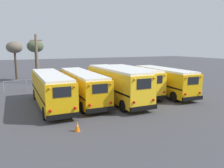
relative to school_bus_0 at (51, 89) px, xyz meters
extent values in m
plane|color=#424247|center=(6.26, 0.37, -1.66)|extent=(160.00, 160.00, 0.00)
cube|color=#EAAA0F|center=(0.00, 0.02, -0.06)|extent=(2.55, 9.95, 2.49)
cube|color=white|center=(0.00, 0.02, 1.28)|extent=(2.35, 9.55, 0.20)
cube|color=black|center=(-0.10, -4.97, -1.13)|extent=(2.39, 0.25, 0.36)
cube|color=black|center=(-0.10, -4.95, 0.62)|extent=(1.29, 0.06, 0.75)
sphere|color=red|center=(-0.98, -4.97, -0.63)|extent=(0.22, 0.22, 0.22)
sphere|color=orange|center=(-0.98, -4.97, 0.96)|extent=(0.18, 0.18, 0.18)
sphere|color=red|center=(0.77, -5.00, -0.63)|extent=(0.22, 0.22, 0.22)
sphere|color=orange|center=(0.77, -5.00, 0.96)|extent=(0.18, 0.18, 0.18)
cube|color=black|center=(-1.18, 0.04, -0.25)|extent=(0.23, 9.71, 0.14)
cube|color=black|center=(1.18, -0.01, -0.25)|extent=(0.23, 9.71, 0.14)
cylinder|color=black|center=(-1.01, 3.69, -1.16)|extent=(0.30, 1.01, 1.01)
cylinder|color=black|center=(1.17, 3.65, -1.16)|extent=(0.30, 1.01, 1.01)
cylinder|color=black|center=(-1.17, -3.61, -1.16)|extent=(0.30, 1.01, 1.01)
cylinder|color=black|center=(1.02, -3.66, -1.16)|extent=(0.30, 1.01, 1.01)
cube|color=#E5A00C|center=(3.13, 0.66, -0.11)|extent=(2.74, 10.56, 2.41)
cube|color=white|center=(3.13, 0.66, 1.19)|extent=(2.54, 10.13, 0.20)
cube|color=black|center=(2.92, -4.62, -1.14)|extent=(2.38, 0.29, 0.36)
cube|color=black|center=(2.92, -4.59, 0.55)|extent=(1.28, 0.08, 0.72)
sphere|color=red|center=(2.05, -4.59, -0.66)|extent=(0.22, 0.22, 0.22)
sphere|color=orange|center=(2.05, -4.59, 0.87)|extent=(0.18, 0.18, 0.18)
sphere|color=red|center=(3.79, -4.66, -0.66)|extent=(0.22, 0.22, 0.22)
sphere|color=orange|center=(3.79, -4.66, 0.87)|extent=(0.18, 0.18, 0.18)
cube|color=black|center=(1.95, 0.70, -0.29)|extent=(0.43, 10.26, 0.14)
cube|color=black|center=(4.31, 0.61, -0.29)|extent=(0.43, 10.26, 0.14)
cylinder|color=black|center=(2.20, 4.63, -1.17)|extent=(0.32, 0.99, 0.98)
cylinder|color=black|center=(4.37, 4.55, -1.17)|extent=(0.32, 0.99, 0.98)
cylinder|color=black|center=(1.89, -3.23, -1.17)|extent=(0.32, 0.99, 0.98)
cylinder|color=black|center=(4.06, -3.32, -1.17)|extent=(0.32, 0.99, 0.98)
cube|color=yellow|center=(6.26, -0.77, 0.09)|extent=(2.54, 9.89, 2.78)
cube|color=white|center=(6.26, -0.77, 1.58)|extent=(2.34, 9.49, 0.20)
cube|color=black|center=(6.22, -5.74, -1.12)|extent=(2.50, 0.22, 0.36)
cube|color=black|center=(6.22, -5.72, 0.86)|extent=(1.35, 0.04, 0.83)
sphere|color=red|center=(5.30, -5.75, -0.53)|extent=(0.22, 0.22, 0.22)
sphere|color=orange|center=(5.30, -5.75, 1.26)|extent=(0.18, 0.18, 0.18)
sphere|color=red|center=(7.14, -5.76, -0.53)|extent=(0.22, 0.22, 0.22)
sphere|color=orange|center=(7.14, -5.76, 1.26)|extent=(0.18, 0.18, 0.18)
cube|color=black|center=(5.02, -0.76, -0.12)|extent=(0.11, 9.67, 0.14)
cube|color=black|center=(7.50, -0.78, -0.12)|extent=(0.11, 9.67, 0.14)
cylinder|color=black|center=(5.14, 2.88, -1.14)|extent=(0.29, 1.05, 1.04)
cylinder|color=black|center=(7.44, 2.86, -1.14)|extent=(0.29, 1.05, 1.04)
cylinder|color=black|center=(5.08, -4.39, -1.14)|extent=(0.29, 1.05, 1.04)
cylinder|color=black|center=(7.38, -4.41, -1.14)|extent=(0.29, 1.05, 1.04)
cube|color=yellow|center=(9.39, 1.49, -0.04)|extent=(2.53, 9.59, 2.55)
cube|color=white|center=(9.39, 1.49, 1.34)|extent=(2.33, 9.20, 0.20)
cube|color=black|center=(9.30, -3.32, -1.14)|extent=(2.41, 0.24, 0.36)
cube|color=black|center=(9.30, -3.30, 0.66)|extent=(1.30, 0.05, 0.77)
sphere|color=red|center=(8.42, -3.32, -0.61)|extent=(0.22, 0.22, 0.22)
sphere|color=orange|center=(8.42, -3.32, 1.02)|extent=(0.18, 0.18, 0.18)
sphere|color=red|center=(10.19, -3.35, -0.61)|extent=(0.22, 0.22, 0.22)
sphere|color=orange|center=(10.19, -3.35, 1.02)|extent=(0.18, 0.18, 0.18)
cube|color=black|center=(8.20, 1.51, -0.23)|extent=(0.19, 9.36, 0.14)
cube|color=black|center=(10.58, 1.47, -0.23)|extent=(0.19, 9.36, 0.14)
cylinder|color=black|center=(8.35, 4.98, -1.17)|extent=(0.30, 1.00, 0.99)
cylinder|color=black|center=(10.55, 4.94, -1.17)|extent=(0.30, 1.00, 0.99)
cylinder|color=black|center=(8.23, -1.97, -1.17)|extent=(0.30, 1.00, 0.99)
cylinder|color=black|center=(10.43, -2.00, -1.17)|extent=(0.30, 1.00, 0.99)
cube|color=#EAAA0F|center=(12.52, -0.30, -0.07)|extent=(2.88, 9.49, 2.44)
cube|color=white|center=(12.52, -0.30, 1.25)|extent=(2.67, 9.11, 0.20)
cube|color=black|center=(12.25, -5.02, -1.11)|extent=(2.40, 0.34, 0.36)
cube|color=black|center=(12.25, -5.00, 0.60)|extent=(1.29, 0.10, 0.73)
sphere|color=red|center=(11.37, -4.98, -0.62)|extent=(0.22, 0.22, 0.22)
sphere|color=orange|center=(11.37, -4.98, 0.93)|extent=(0.18, 0.18, 0.18)
sphere|color=red|center=(13.13, -5.08, -0.62)|extent=(0.22, 0.22, 0.22)
sphere|color=orange|center=(13.13, -5.08, 0.93)|extent=(0.18, 0.18, 0.18)
cube|color=black|center=(11.34, -0.23, -0.26)|extent=(0.55, 9.17, 0.14)
cube|color=black|center=(13.70, -0.37, -0.26)|extent=(0.55, 9.17, 0.14)
cylinder|color=black|center=(11.62, 3.14, -1.13)|extent=(0.34, 1.08, 1.06)
cylinder|color=black|center=(13.80, 3.02, -1.13)|extent=(0.34, 1.08, 1.06)
cylinder|color=black|center=(11.23, -3.62, -1.13)|extent=(0.34, 1.08, 1.06)
cylinder|color=black|center=(13.42, -3.75, -1.13)|extent=(0.34, 1.08, 1.06)
cylinder|color=#75604C|center=(0.64, 14.15, 1.94)|extent=(0.36, 0.36, 7.20)
cube|color=#75604C|center=(0.64, 14.15, 4.67)|extent=(1.80, 0.14, 0.14)
cylinder|color=#473323|center=(0.79, 16.46, 0.73)|extent=(0.35, 0.35, 4.79)
ellipsoid|color=#4C563D|center=(0.79, 16.46, 3.82)|extent=(2.53, 2.53, 1.89)
cylinder|color=#473323|center=(-2.10, 19.89, 0.65)|extent=(0.33, 0.33, 4.62)
ellipsoid|color=#6B6051|center=(-2.10, 19.89, 3.66)|extent=(2.56, 2.56, 1.92)
cylinder|color=#939399|center=(-4.00, 8.42, -0.96)|extent=(0.06, 0.06, 1.40)
cylinder|color=#939399|center=(-1.43, 8.42, -0.96)|extent=(0.06, 0.06, 1.40)
cylinder|color=#939399|center=(1.13, 8.42, -0.96)|extent=(0.06, 0.06, 1.40)
cylinder|color=#939399|center=(3.69, 8.42, -0.96)|extent=(0.06, 0.06, 1.40)
cylinder|color=#939399|center=(6.26, 8.42, -0.96)|extent=(0.06, 0.06, 1.40)
cylinder|color=#939399|center=(8.82, 8.42, -0.96)|extent=(0.06, 0.06, 1.40)
cylinder|color=#939399|center=(11.39, 8.42, -0.96)|extent=(0.06, 0.06, 1.40)
cylinder|color=#939399|center=(13.95, 8.42, -0.96)|extent=(0.06, 0.06, 1.40)
cylinder|color=#939399|center=(16.52, 8.42, -0.96)|extent=(0.06, 0.06, 1.40)
cylinder|color=#939399|center=(6.26, 8.42, -0.26)|extent=(20.52, 0.04, 0.04)
cone|color=orange|center=(0.35, -6.82, -1.32)|extent=(0.36, 0.36, 0.69)
cylinder|color=white|center=(0.35, -6.82, -1.28)|extent=(0.17, 0.17, 0.07)
camera|label=1|loc=(-3.47, -19.89, 3.76)|focal=35.00mm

